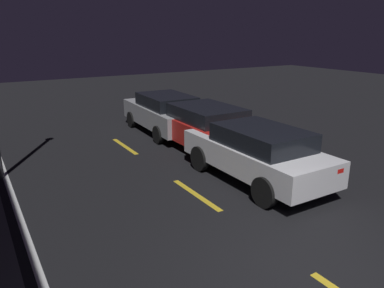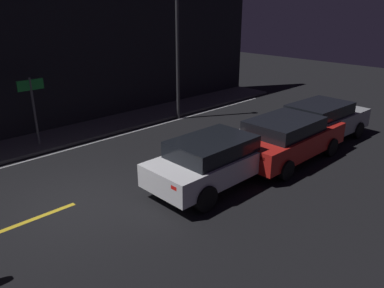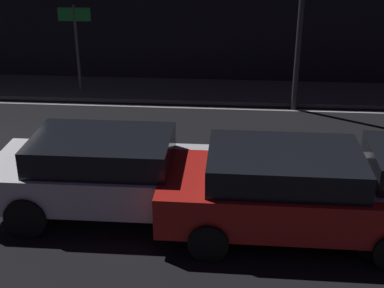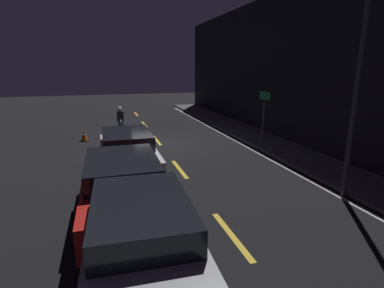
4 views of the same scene
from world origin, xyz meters
TOP-DOWN VIEW (x-y plane):
  - ground_plane at (0.00, 0.00)m, footprint 56.00×56.00m
  - lane_dash_d at (3.50, 0.00)m, footprint 2.00×0.14m
  - lane_dash_e at (8.00, 0.00)m, footprint 2.00×0.14m
  - sedan_white at (3.45, -1.76)m, footprint 4.21×1.86m
  - taxi_red at (6.45, -2.12)m, footprint 4.37×2.01m
  - hatchback_silver at (8.95, -2.00)m, footprint 4.31×2.00m

SIDE VIEW (x-z plane):
  - ground_plane at x=0.00m, z-range 0.00..0.00m
  - lane_dash_d at x=3.50m, z-range 0.00..0.01m
  - lane_dash_e at x=8.00m, z-range 0.00..0.01m
  - taxi_red at x=6.45m, z-range 0.05..1.48m
  - hatchback_silver at x=8.95m, z-range 0.05..1.50m
  - sedan_white at x=3.45m, z-range 0.06..1.49m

